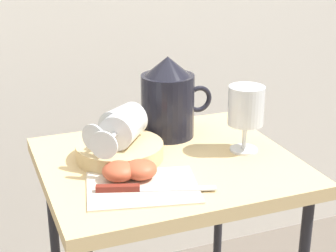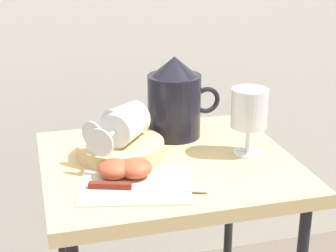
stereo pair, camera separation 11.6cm
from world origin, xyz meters
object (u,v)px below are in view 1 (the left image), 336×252
(wine_glass_tipped_near, at_px, (122,124))
(apple_half_left, at_px, (119,171))
(wine_glass_upright, at_px, (246,109))
(wine_glass_tipped_far, at_px, (121,128))
(table, at_px, (168,190))
(basket_tray, at_px, (120,151))
(apple_half_right, at_px, (140,169))
(pitcher, at_px, (168,104))
(knife, at_px, (138,188))

(wine_glass_tipped_near, xyz_separation_m, apple_half_left, (-0.05, -0.13, -0.05))
(wine_glass_upright, xyz_separation_m, wine_glass_tipped_far, (-0.27, 0.06, -0.03))
(table, relative_size, basket_tray, 3.73)
(wine_glass_upright, distance_m, wine_glass_tipped_near, 0.28)
(wine_glass_tipped_near, relative_size, wine_glass_tipped_far, 0.98)
(table, distance_m, basket_tray, 0.14)
(table, height_order, apple_half_right, apple_half_right)
(basket_tray, height_order, apple_half_left, apple_half_left)
(wine_glass_tipped_near, relative_size, apple_half_left, 2.34)
(pitcher, xyz_separation_m, wine_glass_tipped_far, (-0.15, -0.10, -0.01))
(wine_glass_tipped_near, relative_size, knife, 0.70)
(pitcher, distance_m, wine_glass_tipped_near, 0.15)
(wine_glass_tipped_near, height_order, apple_half_right, wine_glass_tipped_near)
(knife, bearing_deg, wine_glass_tipped_far, 83.95)
(basket_tray, height_order, knife, basket_tray)
(apple_half_left, distance_m, apple_half_right, 0.04)
(wine_glass_tipped_far, bearing_deg, wine_glass_upright, -11.36)
(table, bearing_deg, knife, -131.97)
(wine_glass_tipped_near, relative_size, apple_half_right, 2.34)
(wine_glass_upright, relative_size, knife, 0.68)
(wine_glass_upright, height_order, knife, wine_glass_upright)
(pitcher, bearing_deg, wine_glass_upright, -50.00)
(basket_tray, relative_size, pitcher, 0.98)
(basket_tray, relative_size, wine_glass_tipped_far, 1.20)
(table, xyz_separation_m, wine_glass_tipped_near, (-0.08, 0.07, 0.15))
(wine_glass_upright, distance_m, wine_glass_tipped_far, 0.28)
(wine_glass_upright, height_order, apple_half_right, wine_glass_upright)
(table, height_order, wine_glass_tipped_near, wine_glass_tipped_near)
(basket_tray, bearing_deg, wine_glass_tipped_near, 57.87)
(apple_half_right, distance_m, knife, 0.06)
(apple_half_right, relative_size, knife, 0.30)
(wine_glass_tipped_near, bearing_deg, apple_half_left, -109.71)
(table, relative_size, knife, 3.19)
(table, height_order, basket_tray, basket_tray)
(table, distance_m, wine_glass_upright, 0.25)
(wine_glass_tipped_near, height_order, knife, wine_glass_tipped_near)
(basket_tray, xyz_separation_m, wine_glass_tipped_far, (0.00, -0.01, 0.06))
(basket_tray, bearing_deg, wine_glass_tipped_far, -61.57)
(wine_glass_tipped_far, height_order, apple_half_left, wine_glass_tipped_far)
(wine_glass_tipped_far, bearing_deg, basket_tray, 118.43)
(pitcher, distance_m, wine_glass_tipped_far, 0.18)
(table, relative_size, wine_glass_tipped_near, 4.53)
(wine_glass_tipped_far, bearing_deg, apple_half_left, -109.92)
(pitcher, distance_m, apple_half_left, 0.28)
(wine_glass_tipped_near, distance_m, wine_glass_tipped_far, 0.03)
(wine_glass_tipped_near, bearing_deg, knife, -98.00)
(pitcher, height_order, knife, pitcher)
(wine_glass_tipped_far, relative_size, apple_half_right, 2.38)
(basket_tray, height_order, wine_glass_upright, wine_glass_upright)
(basket_tray, height_order, apple_half_right, apple_half_right)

